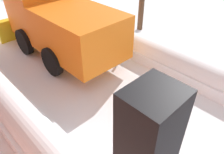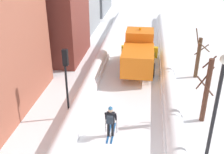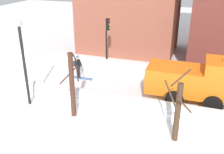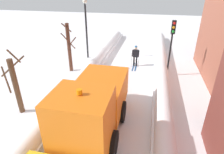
% 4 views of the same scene
% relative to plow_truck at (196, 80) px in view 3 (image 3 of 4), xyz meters
% --- Properties ---
extents(ground_plane, '(80.00, 80.00, 0.00)m').
position_rel_plow_truck_xyz_m(ground_plane, '(-0.46, -0.63, -1.48)').
color(ground_plane, white).
extents(snowbank_left, '(1.10, 36.00, 0.94)m').
position_rel_plow_truck_xyz_m(snowbank_left, '(-3.19, -0.63, -1.09)').
color(snowbank_left, white).
rests_on(snowbank_left, ground).
extents(snowbank_right, '(1.10, 36.00, 0.90)m').
position_rel_plow_truck_xyz_m(snowbank_right, '(2.28, -0.63, -1.13)').
color(snowbank_right, white).
rests_on(snowbank_right, ground).
extents(plow_truck, '(3.20, 5.98, 3.12)m').
position_rel_plow_truck_xyz_m(plow_truck, '(0.00, 0.00, 0.00)').
color(plow_truck, orange).
rests_on(plow_truck, ground).
extents(skier, '(0.62, 1.80, 1.81)m').
position_rel_plow_truck_xyz_m(skier, '(-1.02, -8.59, -0.48)').
color(skier, black).
rests_on(skier, ground).
extents(traffic_light_pole, '(0.28, 0.42, 4.16)m').
position_rel_plow_truck_xyz_m(traffic_light_pole, '(-3.64, -7.14, 1.45)').
color(traffic_light_pole, black).
rests_on(traffic_light_pole, ground).
extents(street_lamp, '(0.40, 0.40, 5.26)m').
position_rel_plow_truck_xyz_m(street_lamp, '(3.65, -9.73, 1.85)').
color(street_lamp, black).
rests_on(street_lamp, ground).
extents(bare_tree_near, '(0.99, 1.19, 3.87)m').
position_rel_plow_truck_xyz_m(bare_tree_near, '(3.96, -6.48, 0.48)').
color(bare_tree_near, '#512F21').
rests_on(bare_tree_near, ground).
extents(bare_tree_mid, '(1.15, 1.43, 3.72)m').
position_rel_plow_truck_xyz_m(bare_tree_mid, '(4.41, -0.70, 0.17)').
color(bare_tree_mid, '#4E3523').
rests_on(bare_tree_mid, ground).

